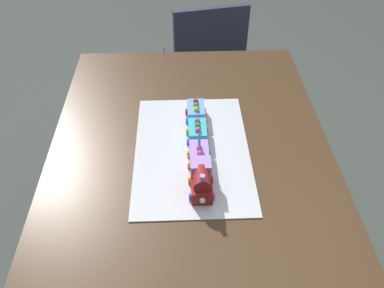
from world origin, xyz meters
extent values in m
plane|color=#474C44|center=(0.00, 0.00, 0.00)|extent=(8.00, 8.00, 0.00)
cube|color=#4C331E|center=(0.00, 0.00, 0.72)|extent=(1.40, 1.00, 0.03)
cube|color=#4C331E|center=(0.64, -0.44, 0.35)|extent=(0.07, 0.07, 0.71)
cube|color=#4C331E|center=(0.64, 0.44, 0.35)|extent=(0.07, 0.07, 0.71)
cube|color=#2D3347|center=(1.10, -0.11, 0.44)|extent=(0.47, 0.47, 0.04)
cube|color=#2D3347|center=(0.92, -0.14, 0.66)|extent=(0.11, 0.40, 0.40)
cube|color=#2D3347|center=(1.30, -0.24, 0.21)|extent=(0.04, 0.04, 0.42)
cube|color=#2D3347|center=(1.23, 0.09, 0.21)|extent=(0.04, 0.04, 0.42)
cube|color=#2D3347|center=(0.97, -0.31, 0.21)|extent=(0.04, 0.04, 0.42)
cube|color=#2D3347|center=(0.90, 0.03, 0.21)|extent=(0.04, 0.04, 0.42)
cube|color=silver|center=(0.01, -0.01, 0.74)|extent=(0.60, 0.40, 0.00)
cube|color=maroon|center=(-0.18, -0.03, 0.77)|extent=(0.12, 0.06, 0.05)
cylinder|color=maroon|center=(-0.20, -0.03, 0.81)|extent=(0.08, 0.05, 0.05)
cube|color=#AD84E0|center=(-0.15, -0.03, 0.82)|extent=(0.06, 0.06, 0.04)
cylinder|color=#AD84E0|center=(-0.22, -0.03, 0.84)|extent=(0.02, 0.02, 0.03)
sphere|color=#F4EFCC|center=(-0.25, -0.03, 0.78)|extent=(0.02, 0.02, 0.02)
cylinder|color=#D84CB2|center=(-0.22, -0.06, 0.76)|extent=(0.02, 0.01, 0.02)
cylinder|color=red|center=(-0.15, -0.06, 0.76)|extent=(0.02, 0.01, 0.02)
cylinder|color=#4C59D8|center=(-0.22, 0.01, 0.76)|extent=(0.02, 0.01, 0.02)
cylinder|color=orange|center=(-0.15, 0.01, 0.76)|extent=(0.02, 0.01, 0.02)
cube|color=#AD84E0|center=(-0.05, -0.03, 0.77)|extent=(0.10, 0.06, 0.06)
cylinder|color=yellow|center=(-0.08, -0.06, 0.76)|extent=(0.02, 0.01, 0.02)
cylinder|color=green|center=(-0.02, -0.06, 0.76)|extent=(0.02, 0.01, 0.02)
cylinder|color=orange|center=(-0.08, 0.01, 0.76)|extent=(0.02, 0.01, 0.02)
cylinder|color=orange|center=(-0.02, 0.01, 0.76)|extent=(0.02, 0.01, 0.02)
sphere|color=#D84CB2|center=(-0.05, -0.03, 0.81)|extent=(0.02, 0.02, 0.02)
sphere|color=#D84CB2|center=(-0.08, -0.03, 0.81)|extent=(0.02, 0.02, 0.02)
cube|color=#38B7C6|center=(0.07, -0.03, 0.77)|extent=(0.10, 0.06, 0.06)
cylinder|color=yellow|center=(0.04, -0.06, 0.76)|extent=(0.02, 0.01, 0.02)
cylinder|color=red|center=(0.10, -0.06, 0.76)|extent=(0.02, 0.01, 0.02)
cylinder|color=#4C59D8|center=(0.04, 0.01, 0.76)|extent=(0.02, 0.01, 0.02)
cylinder|color=orange|center=(0.10, 0.01, 0.76)|extent=(0.02, 0.01, 0.02)
sphere|color=green|center=(0.07, -0.03, 0.81)|extent=(0.02, 0.02, 0.02)
sphere|color=#D84CB2|center=(0.04, -0.03, 0.81)|extent=(0.02, 0.02, 0.02)
sphere|color=#D84CB2|center=(0.09, -0.03, 0.81)|extent=(0.02, 0.02, 0.02)
cube|color=#669EEA|center=(0.19, -0.03, 0.77)|extent=(0.10, 0.06, 0.06)
cylinder|color=orange|center=(0.16, -0.06, 0.76)|extent=(0.02, 0.01, 0.02)
cylinder|color=yellow|center=(0.21, -0.06, 0.76)|extent=(0.02, 0.01, 0.02)
cylinder|color=#4C59D8|center=(0.16, 0.01, 0.76)|extent=(0.02, 0.01, 0.02)
cylinder|color=red|center=(0.21, 0.01, 0.76)|extent=(0.02, 0.01, 0.02)
sphere|color=red|center=(0.21, -0.03, 0.81)|extent=(0.02, 0.02, 0.02)
sphere|color=green|center=(0.19, -0.03, 0.81)|extent=(0.02, 0.02, 0.02)
sphere|color=yellow|center=(0.16, -0.03, 0.81)|extent=(0.02, 0.02, 0.02)
cylinder|color=#4CA5E5|center=(-0.05, -0.03, 0.84)|extent=(0.01, 0.01, 0.05)
cone|color=yellow|center=(-0.05, -0.03, 0.87)|extent=(0.01, 0.01, 0.01)
camera|label=1|loc=(-1.01, 0.03, 1.71)|focal=37.30mm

